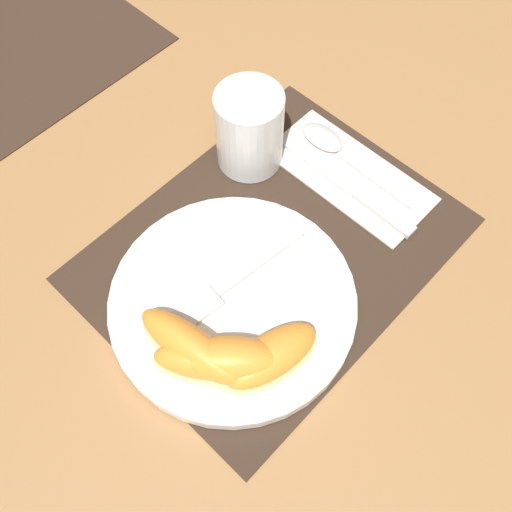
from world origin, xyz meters
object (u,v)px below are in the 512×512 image
object	(u,v)px
fork	(221,288)
citrus_wedge_1	(211,362)
knife	(348,185)
citrus_wedge_2	(230,360)
citrus_wedge_3	(271,357)
juice_glass	(249,133)
plate	(233,303)
citrus_wedge_0	(191,347)
spoon	(336,148)

from	to	relation	value
fork	citrus_wedge_1	xyz separation A→B (m)	(-0.07, -0.05, 0.01)
knife	fork	distance (m)	0.20
citrus_wedge_2	citrus_wedge_3	distance (m)	0.04
juice_glass	citrus_wedge_3	distance (m)	0.27
knife	citrus_wedge_2	world-z (taller)	citrus_wedge_2
plate	citrus_wedge_0	bearing A→B (deg)	-169.68
citrus_wedge_0	citrus_wedge_1	bearing A→B (deg)	-82.05
plate	citrus_wedge_3	size ratio (longest dim) A/B	2.28
juice_glass	spoon	size ratio (longest dim) A/B	0.60
plate	fork	distance (m)	0.02
juice_glass	citrus_wedge_0	distance (m)	0.27
juice_glass	citrus_wedge_1	size ratio (longest dim) A/B	0.87
fork	knife	bearing A→B (deg)	-2.09
knife	spoon	distance (m)	0.06
spoon	citrus_wedge_0	world-z (taller)	citrus_wedge_0
knife	fork	xyz separation A→B (m)	(-0.20, 0.01, 0.01)
fork	citrus_wedge_2	bearing A→B (deg)	-128.36
plate	spoon	bearing A→B (deg)	13.14
plate	citrus_wedge_2	world-z (taller)	citrus_wedge_2
citrus_wedge_3	juice_glass	bearing A→B (deg)	48.32
fork	citrus_wedge_2	xyz separation A→B (m)	(-0.05, -0.07, 0.02)
citrus_wedge_0	citrus_wedge_1	size ratio (longest dim) A/B	1.10
plate	knife	xyz separation A→B (m)	(0.20, 0.01, -0.00)
spoon	citrus_wedge_2	size ratio (longest dim) A/B	1.52
plate	fork	size ratio (longest dim) A/B	1.35
knife	citrus_wedge_3	size ratio (longest dim) A/B	1.77
citrus_wedge_2	juice_glass	bearing A→B (deg)	39.95
spoon	fork	distance (m)	0.24
citrus_wedge_0	citrus_wedge_3	world-z (taller)	citrus_wedge_0
knife	citrus_wedge_1	world-z (taller)	citrus_wedge_1
fork	plate	bearing A→B (deg)	-90.87
juice_glass	fork	distance (m)	0.19
spoon	citrus_wedge_2	bearing A→B (deg)	-160.18
citrus_wedge_0	spoon	bearing A→B (deg)	12.51
plate	citrus_wedge_1	size ratio (longest dim) A/B	2.22
knife	citrus_wedge_3	bearing A→B (deg)	-159.42
plate	juice_glass	world-z (taller)	juice_glass
knife	citrus_wedge_3	xyz separation A→B (m)	(-0.23, -0.08, 0.02)
juice_glass	citrus_wedge_2	world-z (taller)	juice_glass
fork	juice_glass	bearing A→B (deg)	34.78
citrus_wedge_1	citrus_wedge_2	distance (m)	0.02
plate	citrus_wedge_0	size ratio (longest dim) A/B	2.02
citrus_wedge_1	plate	bearing A→B (deg)	29.39
citrus_wedge_2	plate	bearing A→B (deg)	43.05
juice_glass	citrus_wedge_2	xyz separation A→B (m)	(-0.21, -0.18, -0.01)
juice_glass	citrus_wedge_3	world-z (taller)	juice_glass
spoon	citrus_wedge_0	size ratio (longest dim) A/B	1.32
citrus_wedge_0	citrus_wedge_1	xyz separation A→B (m)	(0.00, -0.02, -0.00)
knife	fork	bearing A→B (deg)	177.91
juice_glass	fork	xyz separation A→B (m)	(-0.16, -0.11, -0.03)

